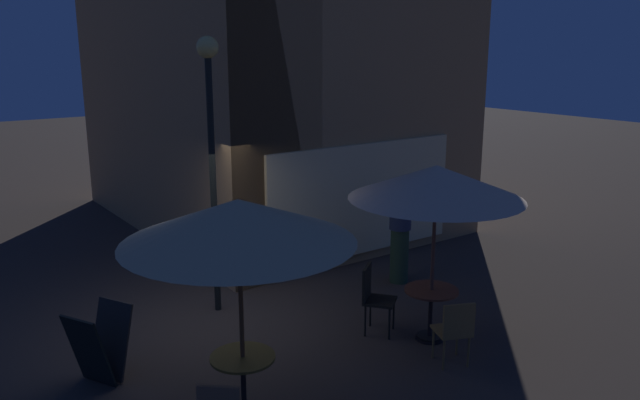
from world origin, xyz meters
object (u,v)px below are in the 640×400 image
at_px(patio_umbrella_1, 436,183).
at_px(cafe_chair_1, 455,328).
at_px(street_lamp_near_corner, 211,125).
at_px(patron_standing_0, 400,235).
at_px(cafe_chair_2, 373,293).
at_px(patio_umbrella_0, 238,222).
at_px(menu_sandwich_board, 100,345).
at_px(cafe_table_0, 243,373).
at_px(cafe_table_1, 431,302).

relative_size(patio_umbrella_1, cafe_chair_1, 2.79).
bearing_deg(street_lamp_near_corner, patron_standing_0, -13.86).
distance_m(patio_umbrella_1, cafe_chair_1, 1.91).
distance_m(street_lamp_near_corner, patron_standing_0, 3.84).
relative_size(cafe_chair_1, cafe_chair_2, 0.90).
height_order(patio_umbrella_0, patron_standing_0, patio_umbrella_0).
xyz_separation_m(menu_sandwich_board, cafe_table_0, (1.05, -1.72, 0.06)).
relative_size(cafe_table_0, cafe_chair_2, 0.75).
distance_m(cafe_table_1, patron_standing_0, 2.27).
relative_size(patio_umbrella_0, cafe_chair_2, 2.52).
relative_size(street_lamp_near_corner, cafe_chair_1, 4.66).
xyz_separation_m(cafe_chair_2, patron_standing_0, (1.68, 1.27, 0.26)).
relative_size(patio_umbrella_0, cafe_chair_1, 2.81).
height_order(patio_umbrella_1, cafe_chair_1, patio_umbrella_1).
relative_size(menu_sandwich_board, cafe_chair_2, 0.94).
bearing_deg(patron_standing_0, cafe_chair_2, -101.51).
xyz_separation_m(patio_umbrella_0, patio_umbrella_1, (3.10, 0.17, -0.01)).
xyz_separation_m(menu_sandwich_board, cafe_chair_1, (3.84, -2.28, 0.05)).
height_order(street_lamp_near_corner, patio_umbrella_1, street_lamp_near_corner).
bearing_deg(street_lamp_near_corner, cafe_chair_1, -64.10).
distance_m(street_lamp_near_corner, cafe_chair_2, 3.42).
bearing_deg(patron_standing_0, patio_umbrella_0, -112.40).
distance_m(cafe_table_0, patio_umbrella_1, 3.55).
xyz_separation_m(patio_umbrella_1, cafe_chair_2, (-0.51, 0.65, -1.68)).
xyz_separation_m(cafe_table_1, cafe_chair_1, (-0.30, -0.73, -0.02)).
bearing_deg(cafe_chair_1, patio_umbrella_0, 101.39).
height_order(patio_umbrella_0, cafe_chair_1, patio_umbrella_0).
distance_m(street_lamp_near_corner, patio_umbrella_1, 3.40).
bearing_deg(cafe_chair_1, cafe_chair_2, 30.90).
bearing_deg(cafe_table_0, patio_umbrella_1, 3.21).
bearing_deg(street_lamp_near_corner, cafe_chair_2, -54.39).
xyz_separation_m(cafe_table_0, patron_standing_0, (4.27, 2.10, 0.31)).
relative_size(patio_umbrella_0, patron_standing_0, 1.47).
bearing_deg(cafe_table_1, patio_umbrella_1, 180.00).
height_order(menu_sandwich_board, cafe_table_1, menu_sandwich_board).
bearing_deg(cafe_chair_1, patron_standing_0, -6.51).
xyz_separation_m(cafe_table_0, patio_umbrella_0, (0.00, 0.00, 1.74)).
bearing_deg(cafe_table_0, menu_sandwich_board, 121.36).
height_order(street_lamp_near_corner, cafe_table_0, street_lamp_near_corner).
height_order(cafe_table_1, cafe_chair_2, cafe_chair_2).
distance_m(cafe_chair_1, patron_standing_0, 3.05).
distance_m(menu_sandwich_board, patron_standing_0, 5.35).
height_order(menu_sandwich_board, patio_umbrella_1, patio_umbrella_1).
distance_m(cafe_table_1, patio_umbrella_0, 3.55).
xyz_separation_m(cafe_table_0, cafe_chair_2, (2.59, 0.83, 0.06)).
relative_size(cafe_table_1, patio_umbrella_0, 0.30).
height_order(street_lamp_near_corner, cafe_chair_1, street_lamp_near_corner).
xyz_separation_m(cafe_table_1, patron_standing_0, (1.18, 1.92, 0.30)).
distance_m(cafe_table_0, cafe_table_1, 3.10).
bearing_deg(cafe_table_0, cafe_chair_2, 17.73).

